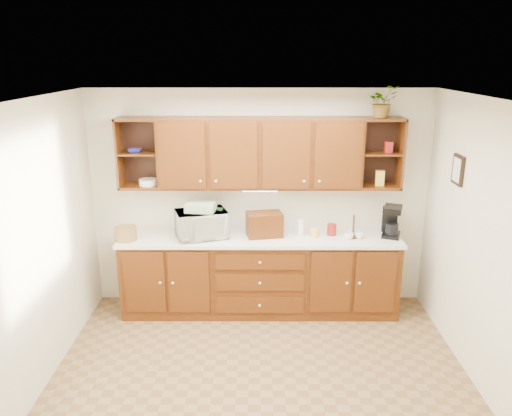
{
  "coord_description": "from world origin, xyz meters",
  "views": [
    {
      "loc": [
        -0.03,
        -3.98,
        2.94
      ],
      "look_at": [
        -0.04,
        1.15,
        1.37
      ],
      "focal_mm": 35.0,
      "sensor_mm": 36.0,
      "label": 1
    }
  ],
  "objects_px": {
    "microwave": "(201,224)",
    "coffee_maker": "(391,221)",
    "potted_plant": "(382,102)",
    "bread_box": "(264,224)"
  },
  "relations": [
    {
      "from": "bread_box",
      "to": "potted_plant",
      "type": "distance_m",
      "value": 1.89
    },
    {
      "from": "microwave",
      "to": "potted_plant",
      "type": "xyz_separation_m",
      "value": [
        2.0,
        0.12,
        1.37
      ]
    },
    {
      "from": "bread_box",
      "to": "coffee_maker",
      "type": "distance_m",
      "value": 1.47
    },
    {
      "from": "microwave",
      "to": "bread_box",
      "type": "distance_m",
      "value": 0.73
    },
    {
      "from": "bread_box",
      "to": "coffee_maker",
      "type": "relative_size",
      "value": 1.1
    },
    {
      "from": "bread_box",
      "to": "potted_plant",
      "type": "relative_size",
      "value": 1.14
    },
    {
      "from": "microwave",
      "to": "coffee_maker",
      "type": "distance_m",
      "value": 2.19
    },
    {
      "from": "microwave",
      "to": "coffee_maker",
      "type": "bearing_deg",
      "value": -16.61
    },
    {
      "from": "bread_box",
      "to": "potted_plant",
      "type": "xyz_separation_m",
      "value": [
        1.28,
        0.08,
        1.38
      ]
    },
    {
      "from": "microwave",
      "to": "coffee_maker",
      "type": "height_order",
      "value": "coffee_maker"
    }
  ]
}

